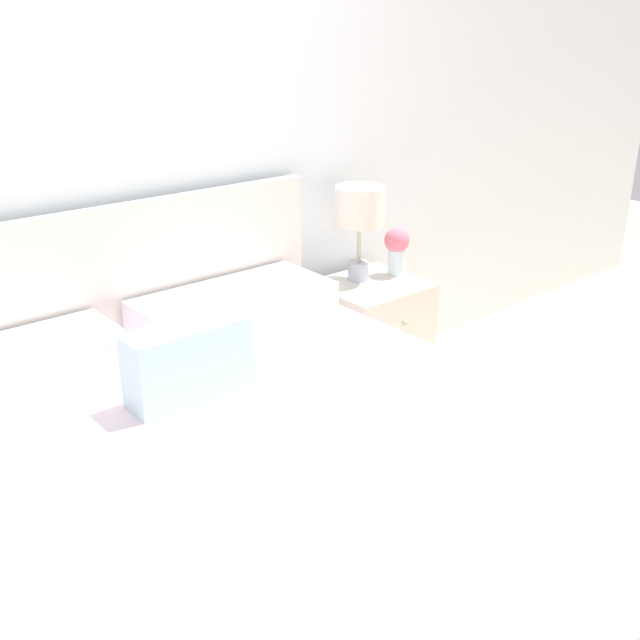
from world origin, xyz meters
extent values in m
plane|color=#CCB28E|center=(0.00, 0.00, 0.00)|extent=(12.00, 12.00, 0.00)
cube|color=white|center=(0.00, 0.07, 1.30)|extent=(8.00, 0.06, 2.60)
cube|color=white|center=(0.00, -1.06, 0.19)|extent=(1.84, 2.12, 0.38)
cube|color=white|center=(0.00, -1.06, 0.47)|extent=(1.80, 2.07, 0.19)
cube|color=silver|center=(0.00, -0.03, 0.53)|extent=(1.87, 0.05, 1.06)
cube|color=white|center=(-0.44, -0.25, 0.64)|extent=(0.77, 0.36, 0.14)
cube|color=white|center=(0.44, -0.25, 0.64)|extent=(0.77, 0.36, 0.14)
cube|color=silver|center=(0.00, -0.65, 0.69)|extent=(0.40, 0.14, 0.24)
cube|color=silver|center=(1.20, -0.23, 0.28)|extent=(0.46, 0.43, 0.57)
sphere|color=#B2AD93|center=(1.20, -0.46, 0.44)|extent=(0.02, 0.02, 0.02)
cylinder|color=#A8B2BC|center=(1.19, -0.16, 0.61)|extent=(0.10, 0.10, 0.09)
cylinder|color=#B7B29E|center=(1.19, -0.16, 0.74)|extent=(0.02, 0.02, 0.17)
cylinder|color=silver|center=(1.19, -0.16, 0.92)|extent=(0.22, 0.22, 0.18)
cylinder|color=silver|center=(1.37, -0.21, 0.63)|extent=(0.08, 0.08, 0.12)
sphere|color=#E06B7F|center=(1.37, -0.21, 0.74)|extent=(0.12, 0.12, 0.12)
sphere|color=#609356|center=(1.40, -0.21, 0.71)|extent=(0.05, 0.05, 0.05)
camera|label=1|loc=(-1.05, -2.55, 1.71)|focal=42.00mm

